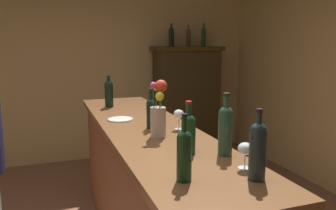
{
  "coord_description": "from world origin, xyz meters",
  "views": [
    {
      "loc": [
        -0.28,
        -2.0,
        1.68
      ],
      "look_at": [
        0.7,
        0.76,
        1.14
      ],
      "focal_mm": 37.16,
      "sensor_mm": 36.0,
      "label": 1
    }
  ],
  "objects_px": {
    "flower_arrangement": "(159,112)",
    "display_bottle_midleft": "(188,37)",
    "display_cabinet": "(187,99)",
    "wine_glass_mid": "(245,150)",
    "bar_counter": "(149,195)",
    "display_bottle_center": "(204,36)",
    "wine_bottle_syrah": "(151,111)",
    "wine_bottle_riesling": "(258,148)",
    "wine_bottle_merlot": "(184,153)",
    "cheese_plate": "(120,119)",
    "wine_bottle_malbec": "(188,131)",
    "wine_bottle_chardonnay": "(226,128)",
    "display_bottle_left": "(171,36)",
    "wine_bottle_rose": "(109,92)",
    "wine_glass_front": "(179,115)"
  },
  "relations": [
    {
      "from": "wine_bottle_malbec",
      "to": "wine_glass_front",
      "type": "distance_m",
      "value": 0.54
    },
    {
      "from": "wine_bottle_rose",
      "to": "wine_glass_front",
      "type": "height_order",
      "value": "wine_bottle_rose"
    },
    {
      "from": "display_bottle_left",
      "to": "flower_arrangement",
      "type": "bearing_deg",
      "value": -111.84
    },
    {
      "from": "display_bottle_center",
      "to": "display_bottle_left",
      "type": "bearing_deg",
      "value": 180.0
    },
    {
      "from": "wine_glass_mid",
      "to": "flower_arrangement",
      "type": "xyz_separation_m",
      "value": [
        -0.22,
        0.69,
        0.07
      ]
    },
    {
      "from": "wine_glass_front",
      "to": "display_bottle_midleft",
      "type": "bearing_deg",
      "value": 65.72
    },
    {
      "from": "wine_glass_front",
      "to": "display_cabinet",
      "type": "bearing_deg",
      "value": 66.11
    },
    {
      "from": "bar_counter",
      "to": "display_bottle_center",
      "type": "xyz_separation_m",
      "value": [
        1.53,
        2.32,
        1.22
      ]
    },
    {
      "from": "wine_bottle_rose",
      "to": "display_bottle_center",
      "type": "relative_size",
      "value": 0.88
    },
    {
      "from": "wine_bottle_syrah",
      "to": "display_bottle_midleft",
      "type": "xyz_separation_m",
      "value": [
        1.28,
        2.36,
        0.56
      ]
    },
    {
      "from": "wine_bottle_merlot",
      "to": "wine_bottle_malbec",
      "type": "bearing_deg",
      "value": 64.27
    },
    {
      "from": "bar_counter",
      "to": "wine_bottle_malbec",
      "type": "distance_m",
      "value": 0.93
    },
    {
      "from": "display_bottle_left",
      "to": "wine_bottle_rose",
      "type": "bearing_deg",
      "value": -128.9
    },
    {
      "from": "display_cabinet",
      "to": "wine_bottle_syrah",
      "type": "height_order",
      "value": "display_cabinet"
    },
    {
      "from": "bar_counter",
      "to": "wine_bottle_rose",
      "type": "xyz_separation_m",
      "value": [
        -0.13,
        0.89,
        0.67
      ]
    },
    {
      "from": "wine_glass_mid",
      "to": "display_bottle_center",
      "type": "xyz_separation_m",
      "value": [
        1.32,
        3.28,
        0.6
      ]
    },
    {
      "from": "display_bottle_left",
      "to": "wine_bottle_chardonnay",
      "type": "bearing_deg",
      "value": -104.81
    },
    {
      "from": "flower_arrangement",
      "to": "display_bottle_left",
      "type": "bearing_deg",
      "value": 68.16
    },
    {
      "from": "cheese_plate",
      "to": "wine_bottle_chardonnay",
      "type": "bearing_deg",
      "value": -70.73
    },
    {
      "from": "display_bottle_left",
      "to": "display_bottle_midleft",
      "type": "relative_size",
      "value": 1.07
    },
    {
      "from": "display_cabinet",
      "to": "wine_bottle_syrah",
      "type": "relative_size",
      "value": 5.53
    },
    {
      "from": "wine_bottle_merlot",
      "to": "cheese_plate",
      "type": "height_order",
      "value": "wine_bottle_merlot"
    },
    {
      "from": "display_cabinet",
      "to": "display_bottle_left",
      "type": "xyz_separation_m",
      "value": [
        -0.24,
        0.0,
        0.92
      ]
    },
    {
      "from": "bar_counter",
      "to": "wine_glass_mid",
      "type": "distance_m",
      "value": 1.17
    },
    {
      "from": "wine_glass_front",
      "to": "display_bottle_midleft",
      "type": "xyz_separation_m",
      "value": [
        1.11,
        2.45,
        0.57
      ]
    },
    {
      "from": "wine_bottle_chardonnay",
      "to": "display_bottle_midleft",
      "type": "bearing_deg",
      "value": 70.71
    },
    {
      "from": "wine_bottle_rose",
      "to": "display_bottle_center",
      "type": "bearing_deg",
      "value": 40.84
    },
    {
      "from": "wine_bottle_riesling",
      "to": "wine_glass_front",
      "type": "xyz_separation_m",
      "value": [
        0.0,
        0.97,
        -0.04
      ]
    },
    {
      "from": "wine_glass_front",
      "to": "wine_bottle_malbec",
      "type": "bearing_deg",
      "value": -105.68
    },
    {
      "from": "wine_bottle_riesling",
      "to": "display_bottle_midleft",
      "type": "distance_m",
      "value": 3.63
    },
    {
      "from": "display_cabinet",
      "to": "wine_glass_mid",
      "type": "xyz_separation_m",
      "value": [
        -1.06,
        -3.28,
        0.32
      ]
    },
    {
      "from": "wine_bottle_malbec",
      "to": "wine_glass_front",
      "type": "bearing_deg",
      "value": 74.32
    },
    {
      "from": "display_bottle_midleft",
      "to": "cheese_plate",
      "type": "bearing_deg",
      "value": -125.31
    },
    {
      "from": "display_bottle_left",
      "to": "display_bottle_center",
      "type": "height_order",
      "value": "display_bottle_center"
    },
    {
      "from": "display_bottle_midleft",
      "to": "wine_bottle_riesling",
      "type": "bearing_deg",
      "value": -107.93
    },
    {
      "from": "display_bottle_center",
      "to": "wine_glass_front",
      "type": "bearing_deg",
      "value": -118.73
    },
    {
      "from": "wine_glass_mid",
      "to": "cheese_plate",
      "type": "xyz_separation_m",
      "value": [
        -0.35,
        1.26,
        -0.09
      ]
    },
    {
      "from": "wine_glass_mid",
      "to": "display_bottle_center",
      "type": "bearing_deg",
      "value": 68.08
    },
    {
      "from": "display_cabinet",
      "to": "flower_arrangement",
      "type": "distance_m",
      "value": 2.92
    },
    {
      "from": "display_bottle_left",
      "to": "display_bottle_midleft",
      "type": "height_order",
      "value": "display_bottle_left"
    },
    {
      "from": "display_cabinet",
      "to": "display_bottle_center",
      "type": "height_order",
      "value": "display_bottle_center"
    },
    {
      "from": "wine_bottle_malbec",
      "to": "wine_glass_front",
      "type": "xyz_separation_m",
      "value": [
        0.15,
        0.52,
        -0.02
      ]
    },
    {
      "from": "wine_bottle_syrah",
      "to": "wine_glass_mid",
      "type": "height_order",
      "value": "wine_bottle_syrah"
    },
    {
      "from": "wine_bottle_syrah",
      "to": "flower_arrangement",
      "type": "height_order",
      "value": "flower_arrangement"
    },
    {
      "from": "wine_bottle_malbec",
      "to": "wine_bottle_chardonnay",
      "type": "bearing_deg",
      "value": -26.79
    },
    {
      "from": "wine_bottle_rose",
      "to": "wine_bottle_merlot",
      "type": "height_order",
      "value": "wine_bottle_merlot"
    },
    {
      "from": "display_cabinet",
      "to": "display_bottle_left",
      "type": "bearing_deg",
      "value": 180.0
    },
    {
      "from": "display_cabinet",
      "to": "wine_bottle_malbec",
      "type": "distance_m",
      "value": 3.24
    },
    {
      "from": "wine_bottle_syrah",
      "to": "flower_arrangement",
      "type": "relative_size",
      "value": 0.77
    },
    {
      "from": "flower_arrangement",
      "to": "display_bottle_midleft",
      "type": "xyz_separation_m",
      "value": [
        1.3,
        2.59,
        0.52
      ]
    }
  ]
}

